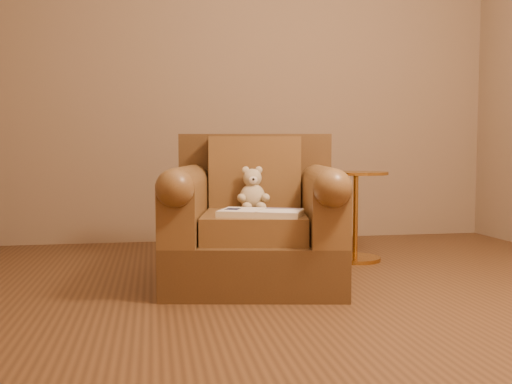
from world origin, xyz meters
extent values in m
plane|color=brown|center=(0.00, 0.00, 0.00)|extent=(4.00, 4.00, 0.00)
cube|color=#8E7457|center=(0.00, 2.00, 1.35)|extent=(4.00, 0.02, 2.70)
cube|color=#52361B|center=(-0.27, 0.43, 0.13)|extent=(1.06, 1.02, 0.26)
cube|color=#52361B|center=(-0.19, 0.81, 0.54)|extent=(0.91, 0.26, 0.57)
cube|color=brown|center=(-0.27, 0.38, 0.32)|extent=(0.64, 0.73, 0.14)
cube|color=brown|center=(-0.22, 0.69, 0.60)|extent=(0.55, 0.24, 0.41)
cube|color=brown|center=(-0.63, 0.45, 0.40)|extent=(0.32, 0.80, 0.29)
cube|color=brown|center=(0.08, 0.32, 0.40)|extent=(0.32, 0.80, 0.29)
cylinder|color=brown|center=(-0.63, 0.45, 0.55)|extent=(0.32, 0.80, 0.18)
cylinder|color=brown|center=(0.08, 0.32, 0.55)|extent=(0.32, 0.80, 0.18)
ellipsoid|color=tan|center=(-0.25, 0.56, 0.46)|extent=(0.14, 0.13, 0.15)
sphere|color=tan|center=(-0.25, 0.57, 0.57)|extent=(0.11, 0.11, 0.11)
ellipsoid|color=tan|center=(-0.29, 0.57, 0.61)|extent=(0.04, 0.02, 0.04)
ellipsoid|color=tan|center=(-0.22, 0.57, 0.61)|extent=(0.04, 0.02, 0.04)
ellipsoid|color=beige|center=(-0.26, 0.52, 0.56)|extent=(0.05, 0.03, 0.04)
sphere|color=black|center=(-0.26, 0.50, 0.56)|extent=(0.01, 0.01, 0.01)
ellipsoid|color=tan|center=(-0.33, 0.50, 0.46)|extent=(0.05, 0.09, 0.05)
ellipsoid|color=tan|center=(-0.19, 0.49, 0.46)|extent=(0.05, 0.09, 0.05)
ellipsoid|color=tan|center=(-0.30, 0.47, 0.42)|extent=(0.06, 0.09, 0.05)
ellipsoid|color=tan|center=(-0.22, 0.47, 0.42)|extent=(0.06, 0.09, 0.05)
cube|color=beige|center=(-0.27, 0.22, 0.41)|extent=(0.47, 0.38, 0.03)
cube|color=white|center=(-0.36, 0.26, 0.42)|extent=(0.28, 0.30, 0.00)
cube|color=white|center=(-0.18, 0.18, 0.42)|extent=(0.28, 0.30, 0.00)
cube|color=beige|center=(-0.27, 0.22, 0.42)|extent=(0.10, 0.23, 0.00)
cube|color=#0F1638|center=(-0.41, 0.28, 0.42)|extent=(0.09, 0.10, 0.00)
cube|color=slate|center=(-0.14, 0.26, 0.42)|extent=(0.19, 0.12, 0.00)
cylinder|color=#BB8433|center=(0.50, 0.96, 0.01)|extent=(0.33, 0.33, 0.03)
cylinder|color=#BB8433|center=(0.50, 0.96, 0.29)|extent=(0.03, 0.03, 0.54)
cylinder|color=#BB8433|center=(0.50, 0.96, 0.58)|extent=(0.42, 0.42, 0.02)
cylinder|color=#BB8433|center=(0.50, 0.96, 0.56)|extent=(0.03, 0.03, 0.02)
camera|label=1|loc=(-0.81, -2.58, 0.71)|focal=40.00mm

